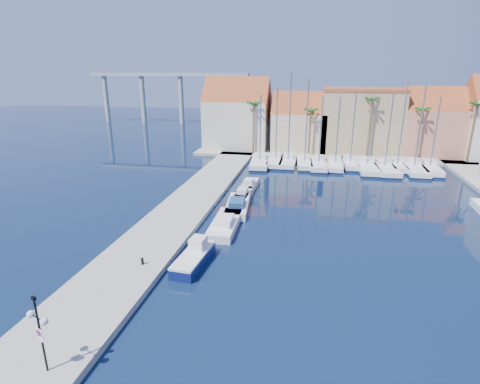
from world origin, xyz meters
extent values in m
plane|color=black|center=(0.00, 0.00, 0.00)|extent=(260.00, 260.00, 0.00)
cube|color=gray|center=(-9.00, 13.50, 0.25)|extent=(6.00, 77.00, 0.50)
cube|color=gray|center=(10.00, 48.00, 0.25)|extent=(54.00, 16.00, 0.50)
cylinder|color=black|center=(-7.73, -11.98, 2.66)|extent=(0.11, 0.11, 4.32)
cylinder|color=black|center=(-7.99, -11.89, 3.63)|extent=(0.53, 0.23, 0.05)
cylinder|color=black|center=(-7.48, -12.07, 3.63)|extent=(0.53, 0.23, 0.05)
sphere|color=white|center=(-8.24, -11.80, 3.63)|extent=(0.39, 0.39, 0.39)
sphere|color=white|center=(-7.22, -12.16, 3.63)|extent=(0.39, 0.39, 0.39)
cube|color=black|center=(-7.73, -11.98, 4.72)|extent=(0.27, 0.20, 0.17)
cube|color=white|center=(-7.75, -12.04, 2.77)|extent=(0.52, 0.21, 0.54)
cylinder|color=red|center=(-7.76, -12.06, 2.82)|extent=(0.35, 0.14, 0.37)
cylinder|color=#1933A5|center=(-7.77, -12.07, 2.82)|extent=(0.25, 0.10, 0.26)
cube|color=white|center=(-7.75, -12.04, 2.39)|extent=(0.42, 0.17, 0.15)
cylinder|color=black|center=(-7.80, -0.87, 0.77)|extent=(0.22, 0.22, 0.54)
cube|color=#0E1854|center=(-4.14, 0.69, 0.41)|extent=(2.25, 5.59, 0.82)
cube|color=white|center=(-4.14, 0.69, 0.91)|extent=(2.25, 5.59, 0.18)
cube|color=white|center=(-4.05, 1.78, 1.41)|extent=(1.29, 1.55, 1.00)
cube|color=white|center=(-3.36, 8.44, 0.40)|extent=(2.64, 7.56, 0.80)
cube|color=white|center=(-3.34, 7.69, 1.10)|extent=(1.76, 2.67, 0.60)
cube|color=white|center=(-3.21, 13.86, 0.40)|extent=(3.10, 7.53, 0.80)
cube|color=navy|center=(-3.14, 13.13, 1.10)|extent=(1.90, 2.72, 0.60)
cube|color=white|center=(-3.30, 17.95, 0.40)|extent=(1.74, 5.08, 0.80)
cube|color=white|center=(-3.31, 17.45, 1.10)|extent=(1.17, 1.79, 0.60)
cube|color=white|center=(-3.24, 22.02, 0.40)|extent=(1.83, 5.21, 0.80)
cube|color=white|center=(-3.26, 21.50, 1.10)|extent=(1.22, 1.85, 0.60)
cube|color=white|center=(-3.79, 35.37, 0.50)|extent=(3.54, 10.66, 1.00)
cube|color=#0D1A41|center=(-3.79, 35.37, 0.18)|extent=(3.61, 10.73, 0.28)
cube|color=white|center=(-3.87, 36.42, 1.30)|extent=(2.15, 3.28, 0.60)
cylinder|color=slate|center=(-3.75, 34.85, 6.22)|extent=(0.20, 0.20, 10.44)
cube|color=white|center=(-1.25, 36.37, 0.50)|extent=(2.41, 9.23, 1.00)
cube|color=#0D1A41|center=(-1.25, 36.37, 0.18)|extent=(2.47, 9.29, 0.28)
cube|color=white|center=(-1.25, 37.29, 1.30)|extent=(1.68, 2.77, 0.60)
cylinder|color=slate|center=(-1.25, 35.91, 6.78)|extent=(0.20, 0.20, 11.56)
cube|color=white|center=(0.81, 36.53, 0.50)|extent=(2.51, 9.59, 1.00)
cube|color=#0D1A41|center=(0.81, 36.53, 0.18)|extent=(2.57, 9.65, 0.28)
cube|color=white|center=(0.80, 37.49, 1.30)|extent=(1.75, 2.88, 0.60)
cylinder|color=slate|center=(0.81, 36.05, 7.99)|extent=(0.20, 0.20, 13.98)
cube|color=white|center=(3.51, 36.02, 0.50)|extent=(2.96, 9.09, 1.00)
cube|color=#0D1A41|center=(3.51, 36.02, 0.18)|extent=(3.02, 9.15, 0.28)
cube|color=white|center=(3.45, 36.92, 1.30)|extent=(1.81, 2.79, 0.60)
cylinder|color=slate|center=(3.54, 35.58, 7.46)|extent=(0.20, 0.20, 12.91)
cube|color=white|center=(5.79, 35.64, 0.50)|extent=(2.68, 9.64, 1.00)
cube|color=#0D1A41|center=(5.79, 35.64, 0.18)|extent=(2.74, 9.70, 0.28)
cube|color=white|center=(5.77, 36.60, 1.30)|extent=(1.80, 2.91, 0.60)
cylinder|color=slate|center=(5.80, 35.16, 6.13)|extent=(0.20, 0.20, 10.26)
cube|color=white|center=(8.44, 35.93, 0.50)|extent=(2.87, 9.52, 1.00)
cube|color=#0D1A41|center=(8.44, 35.93, 0.18)|extent=(2.93, 9.58, 0.28)
cube|color=white|center=(8.48, 36.87, 1.30)|extent=(1.84, 2.90, 0.60)
cylinder|color=slate|center=(8.41, 35.46, 6.06)|extent=(0.20, 0.20, 10.12)
cube|color=white|center=(10.79, 36.85, 0.50)|extent=(2.53, 8.15, 1.00)
cube|color=#0D1A41|center=(10.79, 36.85, 0.18)|extent=(2.60, 8.21, 0.28)
cube|color=white|center=(10.74, 37.66, 1.30)|extent=(1.60, 2.49, 0.60)
cylinder|color=slate|center=(10.81, 36.45, 6.51)|extent=(0.20, 0.20, 11.02)
cube|color=white|center=(13.28, 35.55, 0.50)|extent=(3.08, 11.13, 1.00)
cube|color=#0D1A41|center=(13.28, 35.55, 0.18)|extent=(3.14, 11.19, 0.28)
cube|color=white|center=(13.26, 36.66, 1.30)|extent=(2.08, 3.36, 0.60)
cylinder|color=slate|center=(13.29, 34.99, 6.17)|extent=(0.20, 0.20, 10.35)
cube|color=white|center=(15.86, 35.32, 0.50)|extent=(3.49, 11.10, 1.00)
cube|color=#0D1A41|center=(15.86, 35.32, 0.18)|extent=(3.55, 11.17, 0.28)
cube|color=white|center=(15.80, 36.41, 1.30)|extent=(2.18, 3.40, 0.60)
cylinder|color=slate|center=(15.89, 34.77, 6.38)|extent=(0.20, 0.20, 10.76)
cube|color=white|center=(18.03, 36.82, 0.50)|extent=(2.14, 8.13, 1.00)
cube|color=#0D1A41|center=(18.03, 36.82, 0.18)|extent=(2.20, 8.19, 0.28)
cube|color=white|center=(18.02, 37.63, 1.30)|extent=(1.49, 2.44, 0.60)
cylinder|color=slate|center=(18.03, 36.41, 7.18)|extent=(0.20, 0.20, 12.36)
cube|color=white|center=(20.37, 36.05, 0.50)|extent=(3.19, 11.18, 1.00)
cube|color=#0D1A41|center=(20.37, 36.05, 0.18)|extent=(3.25, 11.25, 0.28)
cube|color=white|center=(20.40, 37.16, 1.30)|extent=(2.11, 3.39, 0.60)
cylinder|color=slate|center=(20.36, 35.50, 6.95)|extent=(0.20, 0.20, 11.90)
cube|color=white|center=(22.73, 36.30, 0.50)|extent=(3.16, 9.78, 1.00)
cube|color=#0D1A41|center=(22.73, 36.30, 0.18)|extent=(3.23, 9.84, 0.28)
cube|color=white|center=(22.80, 37.26, 1.30)|extent=(1.95, 3.00, 0.60)
cylinder|color=slate|center=(22.70, 35.82, 6.17)|extent=(0.20, 0.20, 10.34)
cube|color=beige|center=(-10.00, 47.00, 5.00)|extent=(12.00, 9.00, 9.00)
cube|color=maroon|center=(-10.00, 47.00, 9.50)|extent=(12.30, 9.00, 9.00)
cube|color=tan|center=(2.00, 47.00, 4.00)|extent=(10.00, 8.00, 7.00)
cube|color=maroon|center=(2.00, 47.00, 7.50)|extent=(10.30, 8.00, 8.00)
cube|color=#9E8A61|center=(13.00, 48.00, 6.00)|extent=(14.00, 10.00, 11.00)
cube|color=maroon|center=(13.00, 48.00, 11.75)|extent=(14.20, 10.20, 0.50)
cube|color=#B4705B|center=(25.00, 47.00, 4.50)|extent=(10.00, 8.00, 8.00)
cube|color=maroon|center=(25.00, 47.00, 8.50)|extent=(10.30, 8.00, 8.00)
cylinder|color=brown|center=(-6.00, 42.00, 5.00)|extent=(0.36, 0.36, 9.00)
sphere|color=#1D5B1A|center=(-6.00, 42.00, 9.35)|extent=(2.60, 2.60, 2.60)
cylinder|color=brown|center=(4.00, 42.00, 4.50)|extent=(0.36, 0.36, 8.00)
sphere|color=#1D5B1A|center=(4.00, 42.00, 8.35)|extent=(2.60, 2.60, 2.60)
cylinder|color=brown|center=(14.00, 42.00, 5.50)|extent=(0.36, 0.36, 10.00)
sphere|color=#1D5B1A|center=(14.00, 42.00, 10.35)|extent=(2.60, 2.60, 2.60)
cylinder|color=brown|center=(22.00, 42.00, 4.75)|extent=(0.36, 0.36, 8.50)
sphere|color=#1D5B1A|center=(22.00, 42.00, 8.85)|extent=(2.60, 2.60, 2.60)
cylinder|color=brown|center=(30.00, 42.00, 5.25)|extent=(0.36, 0.36, 9.50)
sphere|color=#1D5B1A|center=(30.00, 42.00, 9.85)|extent=(2.60, 2.60, 2.60)
cube|color=#9E9E99|center=(-38.00, 82.00, 14.00)|extent=(48.00, 2.20, 0.90)
cylinder|color=#9E9E99|center=(-58.00, 82.00, 7.00)|extent=(1.40, 1.40, 14.00)
cylinder|color=#9E9E99|center=(-46.00, 82.00, 7.00)|extent=(1.40, 1.40, 14.00)
cylinder|color=#9E9E99|center=(-34.00, 82.00, 7.00)|extent=(1.40, 1.40, 14.00)
cylinder|color=#9E9E99|center=(-22.00, 82.00, 7.00)|extent=(1.40, 1.40, 14.00)
camera|label=1|loc=(4.76, -24.99, 14.90)|focal=28.00mm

